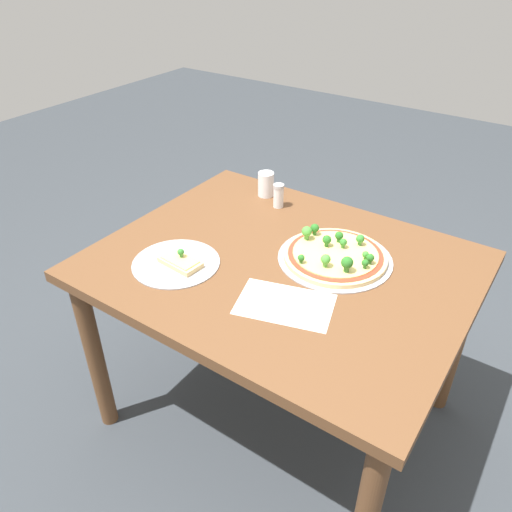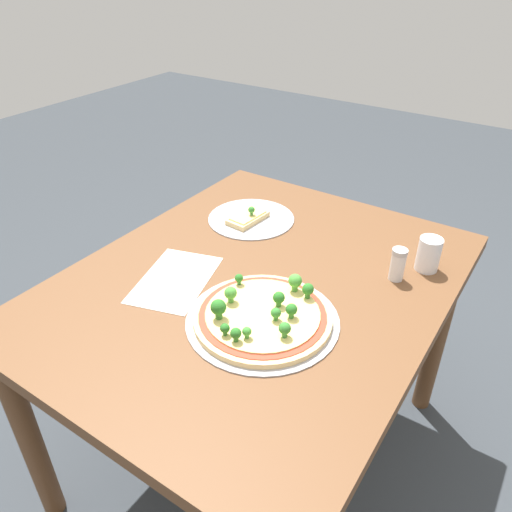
# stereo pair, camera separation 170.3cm
# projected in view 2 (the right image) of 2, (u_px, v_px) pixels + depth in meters

# --- Properties ---
(ground_plane) EXTENTS (8.00, 8.00, 0.00)m
(ground_plane) POSITION_uv_depth(u_px,v_px,m) (256.00, 449.00, 1.67)
(ground_plane) COLOR #33383D
(dining_table) EXTENTS (1.13, 0.91, 0.70)m
(dining_table) POSITION_uv_depth(u_px,v_px,m) (256.00, 307.00, 1.34)
(dining_table) COLOR brown
(dining_table) RESTS_ON ground_plane
(pizza_tray_whole) EXTENTS (0.36, 0.36, 0.07)m
(pizza_tray_whole) POSITION_uv_depth(u_px,v_px,m) (263.00, 316.00, 1.15)
(pizza_tray_whole) COLOR #A3A3A8
(pizza_tray_whole) RESTS_ON dining_table
(pizza_tray_slice) EXTENTS (0.27, 0.27, 0.05)m
(pizza_tray_slice) POSITION_uv_depth(u_px,v_px,m) (250.00, 218.00, 1.56)
(pizza_tray_slice) COLOR #A3A3A8
(pizza_tray_slice) RESTS_ON dining_table
(drinking_cup) EXTENTS (0.06, 0.06, 0.09)m
(drinking_cup) POSITION_uv_depth(u_px,v_px,m) (429.00, 254.00, 1.31)
(drinking_cup) COLOR white
(drinking_cup) RESTS_ON dining_table
(condiment_shaker) EXTENTS (0.04, 0.04, 0.09)m
(condiment_shaker) POSITION_uv_depth(u_px,v_px,m) (398.00, 264.00, 1.27)
(condiment_shaker) COLOR silver
(condiment_shaker) RESTS_ON dining_table
(paper_menu) EXTENTS (0.30, 0.24, 0.00)m
(paper_menu) POSITION_uv_depth(u_px,v_px,m) (175.00, 279.00, 1.29)
(paper_menu) COLOR silver
(paper_menu) RESTS_ON dining_table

